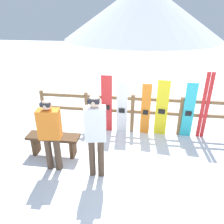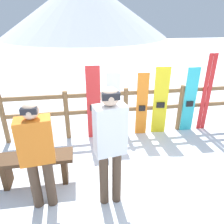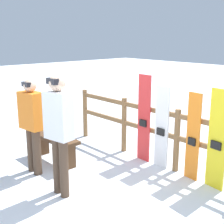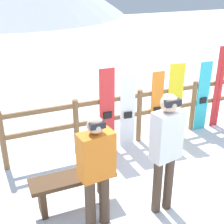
{
  "view_description": "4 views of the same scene",
  "coord_description": "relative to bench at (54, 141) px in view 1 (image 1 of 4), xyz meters",
  "views": [
    {
      "loc": [
        0.17,
        -3.62,
        3.06
      ],
      "look_at": [
        -0.43,
        0.8,
        0.97
      ],
      "focal_mm": 35.0,
      "sensor_mm": 36.0,
      "label": 1
    },
    {
      "loc": [
        -0.94,
        -2.52,
        2.51
      ],
      "look_at": [
        -0.39,
        1.08,
        0.84
      ],
      "focal_mm": 35.0,
      "sensor_mm": 36.0,
      "label": 2
    },
    {
      "loc": [
        2.93,
        -2.37,
        2.24
      ],
      "look_at": [
        -0.83,
        1.0,
        0.99
      ],
      "focal_mm": 50.0,
      "sensor_mm": 36.0,
      "label": 3
    },
    {
      "loc": [
        -2.6,
        -3.1,
        3.07
      ],
      "look_at": [
        -0.88,
        0.97,
        1.08
      ],
      "focal_mm": 50.0,
      "sensor_mm": 36.0,
      "label": 4
    }
  ],
  "objects": [
    {
      "name": "ground_plane",
      "position": [
        1.72,
        -0.38,
        -0.36
      ],
      "size": [
        40.0,
        40.0,
        0.0
      ],
      "primitive_type": "plane",
      "color": "white"
    },
    {
      "name": "snowboard_cyan",
      "position": [
        3.14,
        1.26,
        0.37
      ],
      "size": [
        0.27,
        0.06,
        1.47
      ],
      "color": "#2DBFCC",
      "rests_on": "ground"
    },
    {
      "name": "snowboard_white",
      "position": [
        1.44,
        1.26,
        0.35
      ],
      "size": [
        0.29,
        0.06,
        1.42
      ],
      "color": "white",
      "rests_on": "ground"
    },
    {
      "name": "bench",
      "position": [
        0.0,
        0.0,
        0.0
      ],
      "size": [
        1.18,
        0.36,
        0.5
      ],
      "color": "#4C331E",
      "rests_on": "ground"
    },
    {
      "name": "person_orange",
      "position": [
        0.18,
        -0.48,
        0.55
      ],
      "size": [
        0.45,
        0.29,
        1.57
      ],
      "color": "#4C3828",
      "rests_on": "ground"
    },
    {
      "name": "snowboard_red",
      "position": [
        1.03,
        1.26,
        0.42
      ],
      "size": [
        0.29,
        0.06,
        1.57
      ],
      "color": "red",
      "rests_on": "ground"
    },
    {
      "name": "person_white",
      "position": [
        1.11,
        -0.56,
        0.67
      ],
      "size": [
        0.43,
        0.29,
        1.74
      ],
      "color": "#4C3828",
      "rests_on": "ground"
    },
    {
      "name": "snowboard_orange",
      "position": [
        2.06,
        1.26,
        0.34
      ],
      "size": [
        0.25,
        0.07,
        1.4
      ],
      "color": "orange",
      "rests_on": "ground"
    },
    {
      "name": "ski_pair_red",
      "position": [
        3.52,
        1.26,
        0.51
      ],
      "size": [
        0.19,
        0.02,
        1.75
      ],
      "color": "red",
      "rests_on": "ground"
    },
    {
      "name": "mountain_backdrop",
      "position": [
        1.72,
        23.32,
        2.64
      ],
      "size": [
        18.0,
        18.0,
        6.0
      ],
      "color": "silver",
      "rests_on": "ground"
    },
    {
      "name": "snowboard_yellow",
      "position": [
        2.47,
        1.26,
        0.39
      ],
      "size": [
        0.31,
        0.08,
        1.51
      ],
      "color": "yellow",
      "rests_on": "ground"
    },
    {
      "name": "fence",
      "position": [
        1.72,
        1.32,
        0.28
      ],
      "size": [
        5.12,
        0.1,
        1.07
      ],
      "color": "brown",
      "rests_on": "ground"
    }
  ]
}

